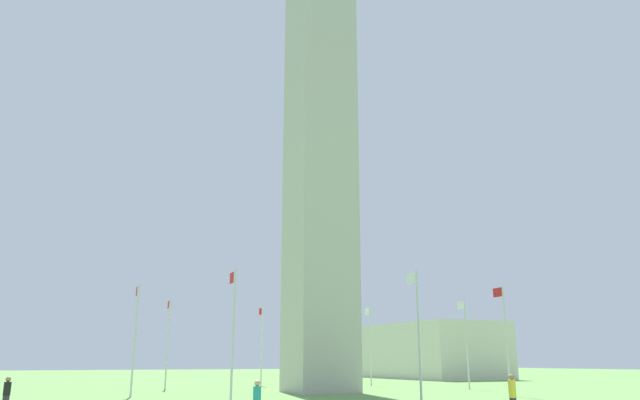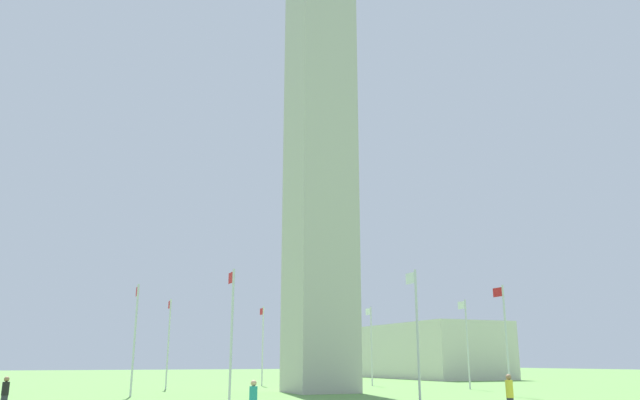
{
  "view_description": "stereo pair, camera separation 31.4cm",
  "coord_description": "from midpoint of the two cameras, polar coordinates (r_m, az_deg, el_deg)",
  "views": [
    {
      "loc": [
        -44.34,
        19.85,
        2.35
      ],
      "look_at": [
        0.0,
        0.0,
        15.08
      ],
      "focal_mm": 34.47,
      "sensor_mm": 36.0,
      "label": 1
    },
    {
      "loc": [
        -44.47,
        19.56,
        2.35
      ],
      "look_at": [
        0.0,
        0.0,
        15.08
      ],
      "focal_mm": 34.47,
      "sensor_mm": 36.0,
      "label": 2
    }
  ],
  "objects": [
    {
      "name": "flagpole_se",
      "position": [
        36.09,
        -8.34,
        -11.68
      ],
      "size": [
        1.12,
        0.14,
        7.53
      ],
      "color": "silver",
      "rests_on": "ground"
    },
    {
      "name": "flagpole_sw",
      "position": [
        45.56,
        16.65,
        -11.83
      ],
      "size": [
        1.12,
        0.14,
        7.53
      ],
      "color": "silver",
      "rests_on": "ground"
    },
    {
      "name": "obelisk_monument",
      "position": [
        52.32,
        -0.17,
        7.1
      ],
      "size": [
        4.79,
        4.79,
        43.54
      ],
      "color": "#B7B2A8",
      "rests_on": "ground"
    },
    {
      "name": "flagpole_nw",
      "position": [
        61.81,
        4.54,
        -12.98
      ],
      "size": [
        1.12,
        0.14,
        7.53
      ],
      "color": "silver",
      "rests_on": "ground"
    },
    {
      "name": "flagpole_s",
      "position": [
        36.44,
        8.84,
        -11.69
      ],
      "size": [
        1.12,
        0.14,
        7.53
      ],
      "color": "silver",
      "rests_on": "ground"
    },
    {
      "name": "flagpole_w",
      "position": [
        55.75,
        13.25,
        -12.46
      ],
      "size": [
        1.12,
        0.14,
        7.53
      ],
      "color": "silver",
      "rests_on": "ground"
    },
    {
      "name": "person_yellow_shirt",
      "position": [
        28.92,
        17.14,
        -16.97
      ],
      "size": [
        0.32,
        0.32,
        1.78
      ],
      "rotation": [
        0.0,
        0.0,
        0.36
      ],
      "color": "#2D2D38",
      "rests_on": "ground"
    },
    {
      "name": "flagpole_e",
      "position": [
        44.89,
        -16.99,
        -11.77
      ],
      "size": [
        1.12,
        0.14,
        7.53
      ],
      "color": "silver",
      "rests_on": "ground"
    },
    {
      "name": "person_black_shirt",
      "position": [
        32.94,
        -27.35,
        -15.79
      ],
      "size": [
        0.32,
        0.32,
        1.64
      ],
      "rotation": [
        0.0,
        0.0,
        -0.62
      ],
      "color": "#2D2D38",
      "rests_on": "ground"
    },
    {
      "name": "ground_plane",
      "position": [
        48.64,
        -0.19,
        -17.45
      ],
      "size": [
        260.0,
        260.0,
        0.0
      ],
      "primitive_type": "plane",
      "color": "#609347"
    },
    {
      "name": "flagpole_ne",
      "position": [
        55.2,
        -14.11,
        -12.39
      ],
      "size": [
        1.12,
        0.14,
        7.53
      ],
      "color": "silver",
      "rests_on": "ground"
    },
    {
      "name": "distant_building",
      "position": [
        90.31,
        9.13,
        -13.71
      ],
      "size": [
        26.61,
        11.51,
        7.23
      ],
      "color": "beige",
      "rests_on": "ground"
    },
    {
      "name": "flagpole_n",
      "position": [
        61.6,
        -5.59,
        -12.95
      ],
      "size": [
        1.12,
        0.14,
        7.53
      ],
      "color": "silver",
      "rests_on": "ground"
    }
  ]
}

